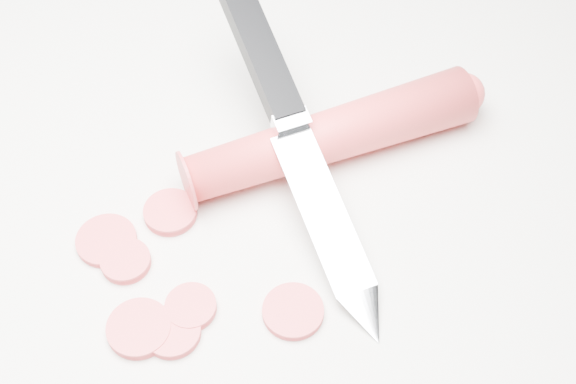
# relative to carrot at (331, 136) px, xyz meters

# --- Properties ---
(ground) EXTENTS (2.40, 2.40, 0.00)m
(ground) POSITION_rel_carrot_xyz_m (-0.07, -0.06, -0.02)
(ground) COLOR silver
(ground) RESTS_ON ground
(carrot) EXTENTS (0.19, 0.14, 0.04)m
(carrot) POSITION_rel_carrot_xyz_m (0.00, 0.00, 0.00)
(carrot) COLOR red
(carrot) RESTS_ON ground
(carrot_slice_0) EXTENTS (0.03, 0.03, 0.01)m
(carrot_slice_0) POSITION_rel_carrot_xyz_m (-0.09, -0.07, -0.02)
(carrot_slice_0) COLOR #D3383E
(carrot_slice_0) RESTS_ON ground
(carrot_slice_1) EXTENTS (0.04, 0.04, 0.01)m
(carrot_slice_1) POSITION_rel_carrot_xyz_m (-0.13, -0.10, -0.02)
(carrot_slice_1) COLOR #D3383E
(carrot_slice_1) RESTS_ON ground
(carrot_slice_2) EXTENTS (0.04, 0.04, 0.01)m
(carrot_slice_2) POSITION_rel_carrot_xyz_m (-0.09, -0.15, -0.02)
(carrot_slice_2) COLOR #D3383E
(carrot_slice_2) RESTS_ON ground
(carrot_slice_3) EXTENTS (0.04, 0.04, 0.01)m
(carrot_slice_3) POSITION_rel_carrot_xyz_m (-0.00, -0.13, -0.02)
(carrot_slice_3) COLOR #D3383E
(carrot_slice_3) RESTS_ON ground
(carrot_slice_4) EXTENTS (0.03, 0.03, 0.01)m
(carrot_slice_4) POSITION_rel_carrot_xyz_m (-0.06, -0.13, -0.02)
(carrot_slice_4) COLOR #D3383E
(carrot_slice_4) RESTS_ON ground
(carrot_slice_5) EXTENTS (0.03, 0.03, 0.01)m
(carrot_slice_5) POSITION_rel_carrot_xyz_m (-0.11, -0.11, -0.02)
(carrot_slice_5) COLOR #D3383E
(carrot_slice_5) RESTS_ON ground
(carrot_slice_6) EXTENTS (0.03, 0.03, 0.01)m
(carrot_slice_6) POSITION_rel_carrot_xyz_m (-0.07, -0.15, -0.02)
(carrot_slice_6) COLOR #D3383E
(carrot_slice_6) RESTS_ON ground
(kitchen_knife) EXTENTS (0.17, 0.24, 0.08)m
(kitchen_knife) POSITION_rel_carrot_xyz_m (-0.02, -0.03, 0.02)
(kitchen_knife) COLOR silver
(kitchen_knife) RESTS_ON ground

